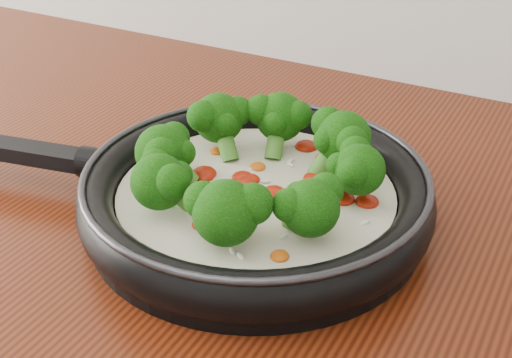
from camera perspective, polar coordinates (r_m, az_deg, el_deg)
The scene contains 1 object.
skillet at distance 0.69m, azimuth -0.26°, elevation -0.83°, with size 0.58×0.41×0.10m.
Camera 1 is at (0.37, 0.55, 1.29)m, focal length 48.38 mm.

